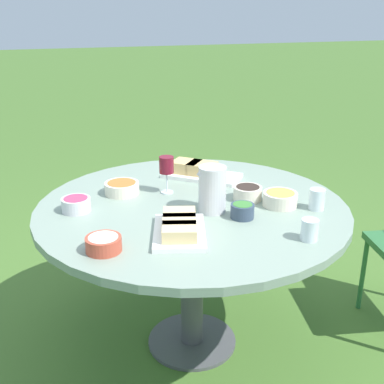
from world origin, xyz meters
name	(u,v)px	position (x,y,z in m)	size (l,w,h in m)	color
ground_plane	(192,342)	(0.00, 0.00, 0.00)	(40.00, 40.00, 0.00)	#446B2B
dining_table	(192,222)	(0.00, 0.00, 0.67)	(1.41, 1.41, 0.76)	#4C4C51
water_pitcher	(212,189)	(-0.06, 0.10, 0.86)	(0.13, 0.12, 0.20)	silver
wine_glass	(166,167)	(0.06, -0.18, 0.89)	(0.07, 0.07, 0.18)	silver
platter_bread_main	(197,171)	(-0.15, -0.35, 0.79)	(0.42, 0.40, 0.08)	white
platter_charcuterie	(179,227)	(0.15, 0.28, 0.79)	(0.29, 0.36, 0.07)	white
bowl_fries	(280,198)	(-0.37, 0.14, 0.79)	(0.15, 0.15, 0.06)	beige
bowl_salad	(242,210)	(-0.15, 0.21, 0.79)	(0.10, 0.10, 0.06)	#334256
bowl_olives	(248,192)	(-0.26, 0.03, 0.79)	(0.13, 0.13, 0.06)	beige
bowl_dip_red	(76,204)	(0.50, -0.10, 0.79)	(0.13, 0.13, 0.06)	silver
bowl_dip_cream	(104,243)	(0.45, 0.31, 0.79)	(0.13, 0.13, 0.06)	#B74733
bowl_roasted_veg	(122,187)	(0.27, -0.24, 0.79)	(0.16, 0.16, 0.06)	beige
cup_water_near	(317,199)	(-0.50, 0.23, 0.80)	(0.07, 0.07, 0.09)	silver
cup_water_far	(310,230)	(-0.30, 0.49, 0.80)	(0.07, 0.07, 0.08)	silver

